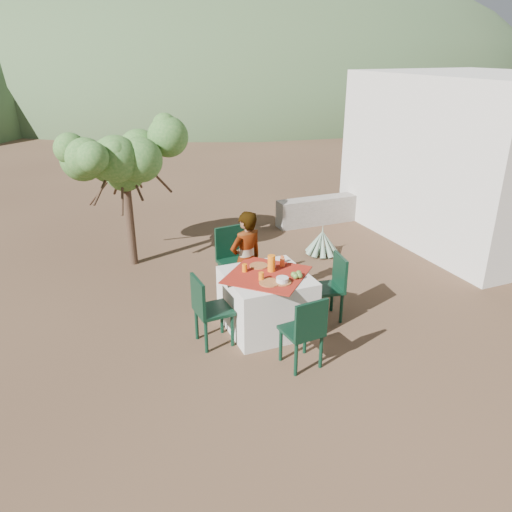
# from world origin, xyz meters

# --- Properties ---
(ground) EXTENTS (160.00, 160.00, 0.00)m
(ground) POSITION_xyz_m (0.00, 0.00, 0.00)
(ground) COLOR #3A281A
(ground) RESTS_ON ground
(table) EXTENTS (1.30, 1.30, 0.76)m
(table) POSITION_xyz_m (0.52, -0.05, 0.38)
(table) COLOR white
(table) RESTS_ON ground
(chair_far) EXTENTS (0.50, 0.50, 1.00)m
(chair_far) POSITION_xyz_m (0.49, 1.11, 0.55)
(chair_far) COLOR black
(chair_far) RESTS_ON ground
(chair_near) EXTENTS (0.45, 0.45, 0.90)m
(chair_near) POSITION_xyz_m (0.55, -1.04, 0.50)
(chair_near) COLOR black
(chair_near) RESTS_ON ground
(chair_left) EXTENTS (0.44, 0.44, 0.91)m
(chair_left) POSITION_xyz_m (-0.31, -0.14, 0.51)
(chair_left) COLOR black
(chair_left) RESTS_ON ground
(chair_right) EXTENTS (0.47, 0.47, 0.90)m
(chair_right) POSITION_xyz_m (1.42, -0.14, 0.50)
(chair_right) COLOR black
(chair_right) RESTS_ON ground
(person) EXTENTS (0.59, 0.47, 1.41)m
(person) POSITION_xyz_m (0.49, 0.59, 0.71)
(person) COLOR #8C6651
(person) RESTS_ON ground
(shrub_tree) EXTENTS (1.81, 1.78, 2.13)m
(shrub_tree) POSITION_xyz_m (-0.67, 2.81, 1.69)
(shrub_tree) COLOR #453122
(shrub_tree) RESTS_ON ground
(agave) EXTENTS (0.60, 0.59, 0.63)m
(agave) POSITION_xyz_m (2.43, 1.88, 0.21)
(agave) COLOR gray
(agave) RESTS_ON ground
(guesthouse) EXTENTS (3.20, 4.20, 3.00)m
(guesthouse) POSITION_xyz_m (5.60, 1.80, 1.50)
(guesthouse) COLOR beige
(guesthouse) RESTS_ON ground
(stone_wall) EXTENTS (2.60, 0.35, 0.55)m
(stone_wall) POSITION_xyz_m (3.60, 3.40, 0.28)
(stone_wall) COLOR gray
(stone_wall) RESTS_ON ground
(hill_near_right) EXTENTS (48.00, 48.00, 20.00)m
(hill_near_right) POSITION_xyz_m (12.00, 36.00, 0.00)
(hill_near_right) COLOR #384D2B
(hill_near_right) RESTS_ON ground
(hill_far_center) EXTENTS (60.00, 60.00, 24.00)m
(hill_far_center) POSITION_xyz_m (-4.00, 52.00, 0.00)
(hill_far_center) COLOR slate
(hill_far_center) RESTS_ON ground
(hill_far_right) EXTENTS (36.00, 36.00, 14.00)m
(hill_far_right) POSITION_xyz_m (28.00, 46.00, 0.00)
(hill_far_right) COLOR slate
(hill_far_right) RESTS_ON ground
(plate_far) EXTENTS (0.24, 0.24, 0.01)m
(plate_far) POSITION_xyz_m (0.52, 0.23, 0.77)
(plate_far) COLOR brown
(plate_far) RESTS_ON table
(plate_near) EXTENTS (0.26, 0.26, 0.01)m
(plate_near) POSITION_xyz_m (0.45, -0.29, 0.77)
(plate_near) COLOR brown
(plate_near) RESTS_ON table
(glass_far) EXTENTS (0.06, 0.06, 0.10)m
(glass_far) POSITION_xyz_m (0.29, 0.14, 0.81)
(glass_far) COLOR orange
(glass_far) RESTS_ON table
(glass_near) EXTENTS (0.06, 0.06, 0.10)m
(glass_near) POSITION_xyz_m (0.39, -0.18, 0.81)
(glass_near) COLOR orange
(glass_near) RESTS_ON table
(juice_pitcher) EXTENTS (0.10, 0.10, 0.22)m
(juice_pitcher) POSITION_xyz_m (0.61, 0.02, 0.87)
(juice_pitcher) COLOR orange
(juice_pitcher) RESTS_ON table
(bowl_plate) EXTENTS (0.22, 0.22, 0.01)m
(bowl_plate) POSITION_xyz_m (0.60, -0.34, 0.77)
(bowl_plate) COLOR brown
(bowl_plate) RESTS_ON table
(white_bowl) EXTENTS (0.15, 0.15, 0.06)m
(white_bowl) POSITION_xyz_m (0.60, -0.34, 0.80)
(white_bowl) COLOR silver
(white_bowl) RESTS_ON bowl_plate
(jar_left) EXTENTS (0.07, 0.07, 0.11)m
(jar_left) POSITION_xyz_m (0.81, 0.12, 0.81)
(jar_left) COLOR orange
(jar_left) RESTS_ON table
(jar_right) EXTENTS (0.05, 0.05, 0.08)m
(jar_right) POSITION_xyz_m (0.86, 0.23, 0.80)
(jar_right) COLOR orange
(jar_right) RESTS_ON table
(napkin_holder) EXTENTS (0.07, 0.05, 0.08)m
(napkin_holder) POSITION_xyz_m (0.67, 0.11, 0.80)
(napkin_holder) COLOR silver
(napkin_holder) RESTS_ON table
(fruit_cluster) EXTENTS (0.15, 0.14, 0.07)m
(fruit_cluster) POSITION_xyz_m (0.82, -0.28, 0.80)
(fruit_cluster) COLOR #567C2D
(fruit_cluster) RESTS_ON table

